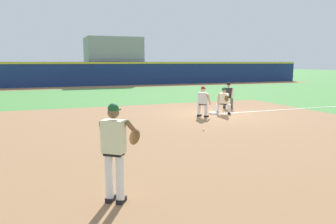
% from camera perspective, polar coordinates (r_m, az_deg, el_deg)
% --- Properties ---
extents(ground_plane, '(160.00, 160.00, 0.00)m').
position_cam_1_polar(ground_plane, '(16.54, 7.97, -0.37)').
color(ground_plane, '#47843D').
extents(infield_dirt_patch, '(18.00, 18.00, 0.01)m').
position_cam_1_polar(infield_dirt_patch, '(11.28, 3.34, -4.54)').
color(infield_dirt_patch, '#936B47').
rests_on(infield_dirt_patch, ground).
extents(warning_track_strip, '(48.00, 3.20, 0.01)m').
position_cam_1_polar(warning_track_strip, '(35.31, -7.73, 4.43)').
color(warning_track_strip, '#936B47').
rests_on(warning_track_strip, ground).
extents(foul_line_stripe, '(13.74, 0.10, 0.00)m').
position_cam_1_polar(foul_line_stripe, '(20.70, 24.94, 0.74)').
color(foul_line_stripe, white).
rests_on(foul_line_stripe, ground).
extents(first_base_bag, '(0.38, 0.38, 0.09)m').
position_cam_1_polar(first_base_bag, '(16.53, 7.97, -0.22)').
color(first_base_bag, white).
rests_on(first_base_bag, ground).
extents(baseball, '(0.07, 0.07, 0.07)m').
position_cam_1_polar(baseball, '(12.50, 6.22, -3.11)').
color(baseball, white).
rests_on(baseball, ground).
extents(pitcher, '(0.85, 0.54, 1.86)m').
position_cam_1_polar(pitcher, '(6.06, -9.12, -6.01)').
color(pitcher, black).
rests_on(pitcher, ground).
extents(first_baseman, '(0.71, 1.09, 1.34)m').
position_cam_1_polar(first_baseman, '(16.60, 9.69, 2.17)').
color(first_baseman, black).
rests_on(first_baseman, ground).
extents(baserunner, '(0.62, 0.68, 1.46)m').
position_cam_1_polar(baserunner, '(15.58, 6.09, 2.05)').
color(baserunner, black).
rests_on(baserunner, ground).
extents(umpire, '(0.68, 0.66, 1.46)m').
position_cam_1_polar(umpire, '(18.75, 10.45, 3.07)').
color(umpire, black).
rests_on(umpire, ground).
extents(outfield_wall, '(48.00, 0.54, 2.60)m').
position_cam_1_polar(outfield_wall, '(37.19, -8.46, 6.77)').
color(outfield_wall, navy).
rests_on(outfield_wall, ground).
extents(stadium_seating_block, '(6.38, 5.05, 5.45)m').
position_cam_1_polar(stadium_seating_block, '(40.43, -9.51, 8.82)').
color(stadium_seating_block, gray).
rests_on(stadium_seating_block, ground).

